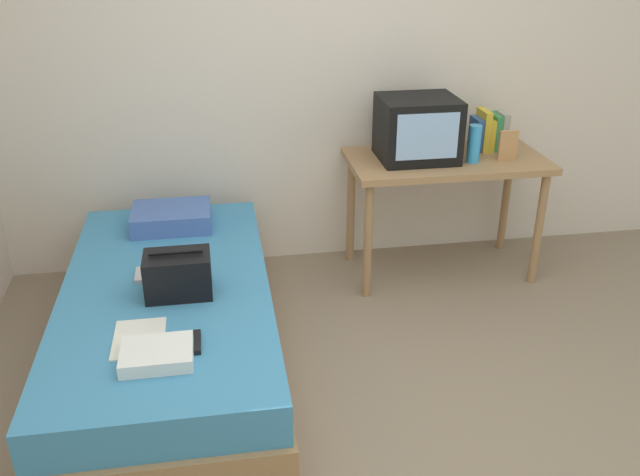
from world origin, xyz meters
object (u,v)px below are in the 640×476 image
at_px(magazine, 139,338).
at_px(folded_towel, 157,354).
at_px(desk, 445,173).
at_px(handbag, 178,274).
at_px(remote_dark, 195,342).
at_px(tv, 417,129).
at_px(remote_silver, 140,275).
at_px(book_row, 489,132).
at_px(picture_frame, 508,145).
at_px(bed, 170,326).
at_px(water_bottle, 474,144).
at_px(pillow, 172,217).

bearing_deg(magazine, folded_towel, -63.01).
bearing_deg(desk, handbag, -151.48).
bearing_deg(remote_dark, magazine, 161.56).
xyz_separation_m(tv, remote_dark, (-1.30, -1.29, -0.46)).
relative_size(remote_silver, folded_towel, 0.51).
bearing_deg(book_row, picture_frame, -81.70).
bearing_deg(desk, remote_dark, -139.30).
relative_size(picture_frame, remote_dark, 1.13).
distance_m(magazine, folded_towel, 0.19).
relative_size(book_row, picture_frame, 1.38).
bearing_deg(desk, folded_towel, -140.11).
distance_m(tv, book_row, 0.50).
bearing_deg(handbag, bed, 127.77).
relative_size(picture_frame, folded_towel, 0.63).
bearing_deg(water_bottle, tv, 159.16).
xyz_separation_m(book_row, folded_towel, (-1.92, -1.48, -0.37)).
bearing_deg(water_bottle, book_row, 51.07).
distance_m(picture_frame, remote_silver, 2.18).
bearing_deg(magazine, desk, 34.98).
distance_m(water_bottle, handbag, 1.86).
relative_size(tv, handbag, 1.47).
bearing_deg(picture_frame, magazine, -151.62).
height_order(magazine, remote_dark, remote_dark).
relative_size(bed, picture_frame, 11.34).
height_order(picture_frame, remote_silver, picture_frame).
height_order(desk, handbag, desk).
height_order(magazine, remote_silver, remote_silver).
distance_m(book_row, pillow, 1.95).
bearing_deg(handbag, picture_frame, 21.70).
relative_size(tv, water_bottle, 2.01).
relative_size(desk, magazine, 4.00).
bearing_deg(bed, picture_frame, 18.65).
distance_m(desk, water_bottle, 0.26).
bearing_deg(tv, handbag, -147.78).
height_order(pillow, folded_towel, pillow).
xyz_separation_m(book_row, pillow, (-1.91, -0.19, -0.35)).
bearing_deg(tv, remote_silver, -156.72).
relative_size(water_bottle, book_row, 0.90).
height_order(picture_frame, magazine, picture_frame).
bearing_deg(bed, remote_silver, 141.08).
bearing_deg(folded_towel, book_row, 37.58).
bearing_deg(folded_towel, bed, 89.58).
relative_size(bed, handbag, 6.67).
height_order(desk, remote_silver, desk).
bearing_deg(desk, pillow, -177.51).
height_order(handbag, remote_dark, handbag).
relative_size(pillow, handbag, 1.44).
bearing_deg(pillow, remote_dark, -83.77).
height_order(tv, water_bottle, tv).
xyz_separation_m(handbag, remote_dark, (0.07, -0.43, -0.09)).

